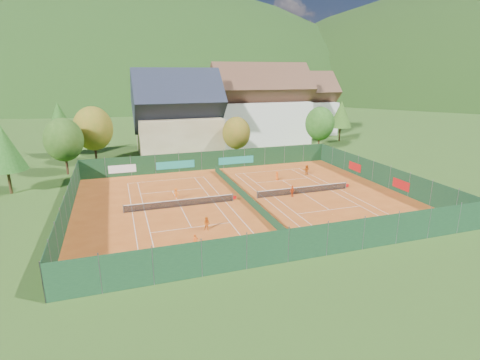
% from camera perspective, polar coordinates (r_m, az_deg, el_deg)
% --- Properties ---
extents(ground, '(600.00, 600.00, 0.00)m').
position_cam_1_polar(ground, '(46.28, 0.79, -3.06)').
color(ground, '#2A4E18').
rests_on(ground, ground).
extents(clay_pad, '(40.00, 32.00, 0.01)m').
position_cam_1_polar(clay_pad, '(46.27, 0.79, -3.03)').
color(clay_pad, '#B8501B').
rests_on(clay_pad, ground).
extents(court_markings_left, '(11.03, 23.83, 0.00)m').
position_cam_1_polar(court_markings_left, '(44.42, -9.03, -4.05)').
color(court_markings_left, white).
rests_on(court_markings_left, ground).
extents(court_markings_right, '(11.03, 23.83, 0.00)m').
position_cam_1_polar(court_markings_right, '(49.36, 9.59, -2.01)').
color(court_markings_right, white).
rests_on(court_markings_right, ground).
extents(tennis_net_left, '(13.30, 0.10, 1.02)m').
position_cam_1_polar(tennis_net_left, '(44.28, -8.86, -3.43)').
color(tennis_net_left, '#59595B').
rests_on(tennis_net_left, ground).
extents(tennis_net_right, '(13.30, 0.10, 1.02)m').
position_cam_1_polar(tennis_net_right, '(49.28, 9.78, -1.45)').
color(tennis_net_right, '#59595B').
rests_on(tennis_net_right, ground).
extents(court_divider, '(0.03, 28.80, 1.00)m').
position_cam_1_polar(court_divider, '(46.11, 0.79, -2.45)').
color(court_divider, '#143820').
rests_on(court_divider, ground).
extents(fence_north, '(40.00, 0.10, 3.00)m').
position_cam_1_polar(fence_north, '(60.51, -4.62, 2.97)').
color(fence_north, '#123219').
rests_on(fence_north, ground).
extents(fence_south, '(40.00, 0.04, 3.00)m').
position_cam_1_polar(fence_south, '(32.15, 10.36, -9.35)').
color(fence_south, '#153A20').
rests_on(fence_south, ground).
extents(fence_west, '(0.04, 32.00, 3.00)m').
position_cam_1_polar(fence_west, '(43.81, -24.79, -3.62)').
color(fence_west, '#153A21').
rests_on(fence_west, ground).
extents(fence_east, '(0.09, 32.00, 3.00)m').
position_cam_1_polar(fence_east, '(55.50, 20.66, 0.78)').
color(fence_east, '#13341D').
rests_on(fence_east, ground).
extents(chalet, '(16.20, 12.00, 16.00)m').
position_cam_1_polar(chalet, '(72.67, -9.40, 9.15)').
color(chalet, beige).
rests_on(chalet, ground).
extents(hotel_block_a, '(21.60, 11.00, 17.25)m').
position_cam_1_polar(hotel_block_a, '(83.40, 3.08, 10.74)').
color(hotel_block_a, silver).
rests_on(hotel_block_a, ground).
extents(hotel_block_b, '(17.28, 10.00, 15.50)m').
position_cam_1_polar(hotel_block_b, '(96.52, 9.19, 10.84)').
color(hotel_block_b, silver).
rests_on(hotel_block_b, ground).
extents(tree_west_front, '(5.72, 5.72, 8.69)m').
position_cam_1_polar(tree_west_front, '(62.49, -25.29, 5.57)').
color(tree_west_front, '#422817').
rests_on(tree_west_front, ground).
extents(tree_west_mid, '(6.44, 6.44, 9.78)m').
position_cam_1_polar(tree_west_mid, '(67.96, -21.48, 7.31)').
color(tree_west_mid, '#402717').
rests_on(tree_west_mid, ground).
extents(tree_west_back, '(5.60, 5.60, 10.00)m').
position_cam_1_polar(tree_west_back, '(76.32, -25.82, 8.19)').
color(tree_west_back, '#402716').
rests_on(tree_west_back, ground).
extents(tree_center, '(5.01, 5.01, 7.60)m').
position_cam_1_polar(tree_center, '(67.29, -0.56, 7.18)').
color(tree_center, '#422917').
rests_on(tree_center, ground).
extents(tree_east_front, '(5.72, 5.72, 8.69)m').
position_cam_1_polar(tree_east_front, '(76.37, 12.07, 8.41)').
color(tree_east_front, '#492D1A').
rests_on(tree_east_front, ground).
extents(tree_east_mid, '(5.04, 5.04, 9.00)m').
position_cam_1_polar(tree_east_mid, '(88.30, 15.14, 9.65)').
color(tree_east_mid, '#422717').
rests_on(tree_east_mid, ground).
extents(tree_west_side, '(5.04, 5.04, 9.00)m').
position_cam_1_polar(tree_west_side, '(55.70, -32.35, 4.19)').
color(tree_west_side, '#473219').
rests_on(tree_west_side, ground).
extents(tree_east_back, '(7.15, 7.15, 10.86)m').
position_cam_1_polar(tree_east_back, '(91.15, 8.10, 10.66)').
color(tree_east_back, '#4A2C1A').
rests_on(tree_east_back, ground).
extents(mountain_backdrop, '(820.00, 530.00, 242.00)m').
position_cam_1_polar(mountain_backdrop, '(283.43, -9.43, 4.76)').
color(mountain_backdrop, black).
rests_on(mountain_backdrop, ground).
extents(ball_hopper, '(0.34, 0.34, 0.80)m').
position_cam_1_polar(ball_hopper, '(42.58, 22.65, -5.28)').
color(ball_hopper, slate).
rests_on(ball_hopper, ground).
extents(loose_ball_0, '(0.07, 0.07, 0.07)m').
position_cam_1_polar(loose_ball_0, '(41.61, -7.70, -5.38)').
color(loose_ball_0, '#CCD833').
rests_on(loose_ball_0, ground).
extents(loose_ball_1, '(0.07, 0.07, 0.07)m').
position_cam_1_polar(loose_ball_1, '(42.84, 13.91, -5.09)').
color(loose_ball_1, '#CCD833').
rests_on(loose_ball_1, ground).
extents(loose_ball_2, '(0.07, 0.07, 0.07)m').
position_cam_1_polar(loose_ball_2, '(49.35, 1.64, -1.76)').
color(loose_ball_2, '#CCD833').
rests_on(loose_ball_2, ground).
extents(loose_ball_3, '(0.07, 0.07, 0.07)m').
position_cam_1_polar(loose_ball_3, '(55.44, -5.02, 0.20)').
color(loose_ball_3, '#CCD833').
rests_on(loose_ball_3, ground).
extents(player_left_near, '(0.53, 0.38, 1.37)m').
position_cam_1_polar(player_left_near, '(33.91, -6.81, -9.31)').
color(player_left_near, '#EB5814').
rests_on(player_left_near, ground).
extents(player_left_mid, '(0.87, 0.80, 1.44)m').
position_cam_1_polar(player_left_mid, '(37.47, -5.08, -6.65)').
color(player_left_mid, orange).
rests_on(player_left_mid, ground).
extents(player_left_far, '(0.99, 0.62, 1.47)m').
position_cam_1_polar(player_left_far, '(46.80, -9.73, -2.09)').
color(player_left_far, orange).
rests_on(player_left_far, ground).
extents(player_right_near, '(0.93, 0.74, 1.47)m').
position_cam_1_polar(player_right_near, '(47.69, 7.96, -1.67)').
color(player_right_near, '#E14A14').
rests_on(player_right_near, ground).
extents(player_right_far_a, '(0.77, 0.67, 1.32)m').
position_cam_1_polar(player_right_far_a, '(54.68, 5.66, 0.64)').
color(player_right_far_a, orange).
rests_on(player_right_far_a, ground).
extents(player_right_far_b, '(1.51, 0.82, 1.56)m').
position_cam_1_polar(player_right_far_b, '(58.10, 10.10, 1.52)').
color(player_right_far_b, '#CD5D12').
rests_on(player_right_far_b, ground).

